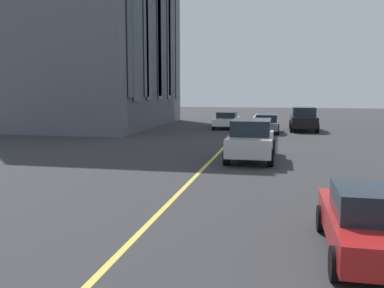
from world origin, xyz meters
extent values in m
cube|color=#D8C64C|center=(20.00, 0.00, 0.00)|extent=(80.00, 0.16, 0.01)
cube|color=#B21E1E|center=(10.94, -4.90, 0.57)|extent=(3.90, 1.75, 0.55)
cube|color=#19232D|center=(10.75, -4.90, 1.12)|extent=(1.64, 1.54, 0.55)
cylinder|color=black|center=(12.23, -4.06, 0.30)|extent=(0.60, 0.21, 0.60)
cylinder|color=black|center=(9.66, -4.06, 0.30)|extent=(0.60, 0.21, 0.60)
cube|color=black|center=(36.51, -4.90, 0.78)|extent=(4.70, 1.95, 0.80)
cube|color=#19232D|center=(36.51, -4.90, 1.53)|extent=(2.58, 1.72, 0.70)
cylinder|color=black|center=(38.06, -3.96, 0.38)|extent=(0.76, 0.27, 0.76)
cylinder|color=black|center=(38.06, -5.84, 0.38)|extent=(0.76, 0.27, 0.76)
cylinder|color=black|center=(34.95, -3.96, 0.38)|extent=(0.76, 0.27, 0.76)
cylinder|color=black|center=(34.95, -5.84, 0.38)|extent=(0.76, 0.27, 0.76)
cube|color=slate|center=(34.21, -2.08, 0.57)|extent=(3.90, 1.75, 0.55)
cube|color=#19232D|center=(34.01, -2.08, 1.12)|extent=(1.64, 1.54, 0.55)
cylinder|color=black|center=(35.49, -1.24, 0.30)|extent=(0.60, 0.21, 0.60)
cylinder|color=black|center=(35.49, -2.92, 0.30)|extent=(0.60, 0.21, 0.60)
cylinder|color=black|center=(32.92, -1.24, 0.30)|extent=(0.60, 0.21, 0.60)
cylinder|color=black|center=(32.92, -2.92, 0.30)|extent=(0.60, 0.21, 0.60)
cube|color=silver|center=(37.36, 1.36, 0.59)|extent=(4.40, 1.80, 0.55)
cube|color=#19232D|center=(37.58, 1.36, 1.12)|extent=(1.85, 1.58, 0.50)
cylinder|color=black|center=(35.90, 0.50, 0.32)|extent=(0.64, 0.22, 0.64)
cylinder|color=black|center=(35.90, 2.22, 0.32)|extent=(0.64, 0.22, 0.64)
cylinder|color=black|center=(38.81, 0.50, 0.32)|extent=(0.64, 0.22, 0.64)
cylinder|color=black|center=(38.81, 2.22, 0.32)|extent=(0.64, 0.22, 0.64)
cube|color=#B7BABF|center=(21.76, -1.78, 0.78)|extent=(4.70, 1.95, 0.80)
cube|color=#19232D|center=(21.76, -1.78, 1.53)|extent=(2.59, 1.72, 0.70)
cylinder|color=black|center=(23.31, -0.84, 0.38)|extent=(0.76, 0.27, 0.76)
cylinder|color=black|center=(23.31, -2.71, 0.38)|extent=(0.76, 0.27, 0.76)
cylinder|color=black|center=(20.21, -0.84, 0.38)|extent=(0.76, 0.27, 0.76)
cylinder|color=black|center=(20.21, -2.71, 0.38)|extent=(0.76, 0.27, 0.76)
cube|color=#565B66|center=(36.20, 13.24, 9.61)|extent=(14.49, 11.48, 19.21)
cube|color=#19232D|center=(34.39, 7.45, 9.99)|extent=(1.10, 0.10, 14.60)
cube|color=#19232D|center=(38.01, 7.45, 9.99)|extent=(1.10, 0.10, 14.60)
cube|color=#19232D|center=(41.63, 7.45, 9.99)|extent=(1.10, 0.10, 14.60)
cube|color=slate|center=(38.12, 11.73, 8.46)|extent=(15.77, 8.46, 16.92)
cube|color=#19232D|center=(31.81, 7.45, 8.80)|extent=(1.10, 0.10, 12.86)
cube|color=#19232D|center=(34.97, 7.45, 8.80)|extent=(1.10, 0.10, 12.86)
cube|color=#19232D|center=(38.12, 7.45, 8.80)|extent=(1.10, 0.10, 12.86)
cube|color=#19232D|center=(41.28, 7.45, 8.80)|extent=(1.10, 0.10, 12.86)
cube|color=#19232D|center=(44.43, 7.45, 8.80)|extent=(1.10, 0.10, 12.86)
camera|label=1|loc=(2.59, -3.05, 3.24)|focal=38.68mm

